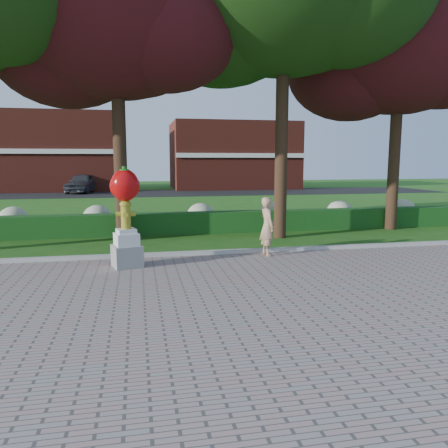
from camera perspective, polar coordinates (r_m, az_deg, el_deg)
name	(u,v)px	position (r m, az deg, el deg)	size (l,w,h in m)	color
ground	(208,285)	(9.73, -2.16, -8.01)	(100.00, 100.00, 0.00)	#1F5715
walkway	(256,368)	(6.06, 4.14, -18.27)	(40.00, 14.00, 0.04)	gray
curb	(191,254)	(12.59, -4.33, -3.90)	(40.00, 0.18, 0.15)	#ADADA5
lawn_hedge	(178,223)	(16.46, -6.03, 0.10)	(24.00, 0.70, 0.80)	#124015
hydrangea_row	(190,216)	(17.48, -4.47, 1.10)	(20.10, 1.10, 0.99)	#9CA47D
street	(155,193)	(37.35, -8.98, 4.01)	(50.00, 8.00, 0.02)	black
building_left	(42,152)	(44.07, -22.68, 8.66)	(14.00, 8.00, 7.00)	maroon
building_right	(233,156)	(44.25, 1.13, 8.89)	(12.00, 8.00, 6.40)	maroon
tree_mid_left	(112,18)	(15.99, -14.39, 24.65)	(8.25, 7.04, 10.69)	black
tree_far_right	(397,48)	(19.10, 21.64, 20.54)	(7.88, 6.72, 10.21)	black
hydrant_sculpture	(126,214)	(11.26, -12.71, 1.25)	(0.85, 0.85, 2.55)	gray
woman	(267,226)	(12.50, 5.66, -0.28)	(0.61, 0.40, 1.67)	tan
parked_car	(83,183)	(39.19, -17.97, 5.13)	(1.95, 4.86, 1.65)	#42444A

